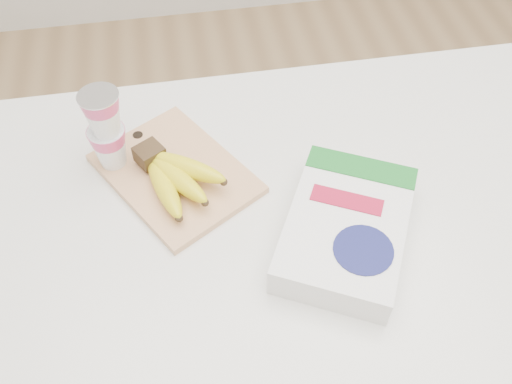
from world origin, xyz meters
TOP-DOWN VIEW (x-y plane):
  - table at (0.00, 0.00)m, footprint 1.17×0.78m
  - cutting_board at (-0.23, 0.11)m, footprint 0.33×0.36m
  - bananas at (-0.23, 0.08)m, footprint 0.17×0.19m
  - yogurt_stack at (-0.34, 0.15)m, footprint 0.07×0.07m
  - cereal_box at (0.04, -0.08)m, footprint 0.30×0.34m

SIDE VIEW (x-z plane):
  - table at x=0.00m, z-range 0.00..0.88m
  - cutting_board at x=-0.23m, z-range 0.88..0.89m
  - cereal_box at x=0.04m, z-range 0.87..0.94m
  - bananas at x=-0.23m, z-range 0.88..0.94m
  - yogurt_stack at x=-0.34m, z-range 0.90..1.06m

